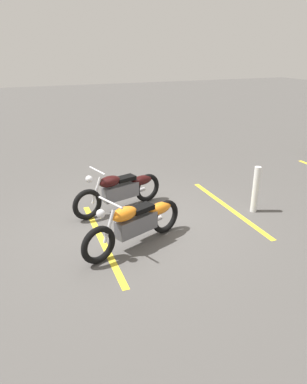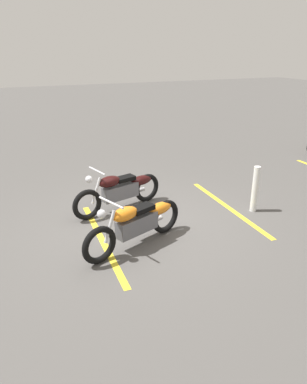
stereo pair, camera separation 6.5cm
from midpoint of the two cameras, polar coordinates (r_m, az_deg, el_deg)
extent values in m
plane|color=#514F4C|center=(7.42, -1.78, -4.98)|extent=(60.00, 60.00, 0.00)
torus|color=black|center=(6.05, -8.45, -8.34)|extent=(0.67, 0.34, 0.67)
torus|color=black|center=(6.93, 2.14, -3.95)|extent=(0.67, 0.34, 0.67)
cube|color=#59595E|center=(6.45, -2.45, -5.21)|extent=(0.86, 0.50, 0.32)
ellipsoid|color=orange|center=(6.16, -4.39, -3.50)|extent=(0.58, 0.44, 0.24)
ellipsoid|color=orange|center=(6.73, 1.21, -2.63)|extent=(0.61, 0.42, 0.22)
cube|color=black|center=(6.40, -1.61, -2.62)|extent=(0.50, 0.38, 0.09)
cylinder|color=silver|center=(6.04, -6.80, -5.48)|extent=(0.27, 0.15, 0.56)
cylinder|color=silver|center=(5.88, -6.59, -1.66)|extent=(0.25, 0.59, 0.04)
sphere|color=silver|center=(5.84, -8.10, -3.45)|extent=(0.15, 0.15, 0.15)
cylinder|color=silver|center=(6.85, -0.66, -4.96)|extent=(0.69, 0.33, 0.09)
torus|color=black|center=(7.57, -10.26, -1.97)|extent=(0.68, 0.28, 0.67)
torus|color=black|center=(8.33, -0.78, 0.67)|extent=(0.68, 0.28, 0.67)
cube|color=#59595E|center=(7.92, -5.01, 0.07)|extent=(0.87, 0.43, 0.32)
ellipsoid|color=black|center=(7.68, -6.77, 1.68)|extent=(0.57, 0.40, 0.24)
ellipsoid|color=black|center=(8.16, -1.69, 1.89)|extent=(0.60, 0.38, 0.22)
cube|color=black|center=(7.88, -4.28, 2.17)|extent=(0.49, 0.35, 0.09)
cylinder|color=silver|center=(7.57, -8.86, 0.26)|extent=(0.27, 0.12, 0.56)
cylinder|color=silver|center=(7.45, -8.71, 3.38)|extent=(0.20, 0.61, 0.04)
sphere|color=silver|center=(7.40, -9.99, 2.04)|extent=(0.15, 0.15, 0.15)
cylinder|color=silver|center=(8.29, -3.19, -0.04)|extent=(0.70, 0.27, 0.09)
cylinder|color=white|center=(8.05, 16.19, 0.37)|extent=(0.14, 0.14, 1.03)
cube|color=yellow|center=(6.86, -7.95, -7.61)|extent=(0.24, 3.20, 0.01)
cube|color=yellow|center=(8.29, 12.10, -2.45)|extent=(0.24, 3.20, 0.01)
camera|label=1|loc=(0.03, 90.26, -0.10)|focal=33.43mm
camera|label=2|loc=(0.03, -89.74, 0.10)|focal=33.43mm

